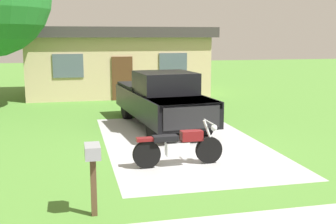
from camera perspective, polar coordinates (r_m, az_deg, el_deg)
The scene contains 6 objects.
ground_plane at distance 12.41m, azimuth 1.90°, elevation -4.09°, with size 80.00×80.00×0.00m, color #4C7F30.
driveway_pad at distance 12.41m, azimuth 1.90°, elevation -4.08°, with size 4.45×7.96×0.01m, color #A3A3A3.
motorcycle at distance 10.10m, azimuth 1.51°, elevation -4.67°, with size 2.21×0.70×1.09m.
pickup_truck at distance 14.49m, azimuth -0.95°, elevation 1.83°, with size 2.54×5.79×1.90m.
mailbox at distance 7.32m, azimuth -10.12°, elevation -6.52°, with size 0.26×0.48×1.26m.
neighbor_house at distance 22.96m, azimuth -6.97°, elevation 6.95°, with size 9.60×5.60×3.50m.
Camera 1 is at (-3.08, -11.63, 3.06)m, focal length 45.16 mm.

